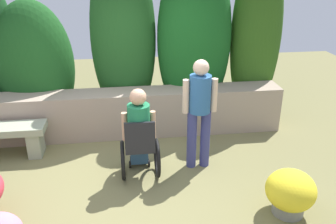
% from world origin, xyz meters
% --- Properties ---
extents(ground_plane, '(13.41, 13.41, 0.00)m').
position_xyz_m(ground_plane, '(0.00, 0.00, 0.00)').
color(ground_plane, olive).
extents(stone_retaining_wall, '(5.53, 0.52, 0.79)m').
position_xyz_m(stone_retaining_wall, '(0.00, 1.55, 0.39)').
color(stone_retaining_wall, gray).
rests_on(stone_retaining_wall, ground).
extents(hedge_backdrop, '(5.75, 1.05, 3.13)m').
position_xyz_m(hedge_backdrop, '(0.03, 2.14, 1.44)').
color(hedge_backdrop, '#1A4920').
rests_on(hedge_backdrop, ground).
extents(person_in_wheelchair, '(0.53, 0.66, 1.33)m').
position_xyz_m(person_in_wheelchair, '(0.22, 0.21, 0.62)').
color(person_in_wheelchair, black).
rests_on(person_in_wheelchair, ground).
extents(person_standing_companion, '(0.49, 0.30, 1.63)m').
position_xyz_m(person_standing_companion, '(1.09, 0.35, 0.94)').
color(person_standing_companion, navy).
rests_on(person_standing_companion, ground).
extents(flower_pot_terracotta_by_wall, '(0.60, 0.60, 0.57)m').
position_xyz_m(flower_pot_terracotta_by_wall, '(1.96, -0.86, 0.29)').
color(flower_pot_terracotta_by_wall, gray).
rests_on(flower_pot_terracotta_by_wall, ground).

